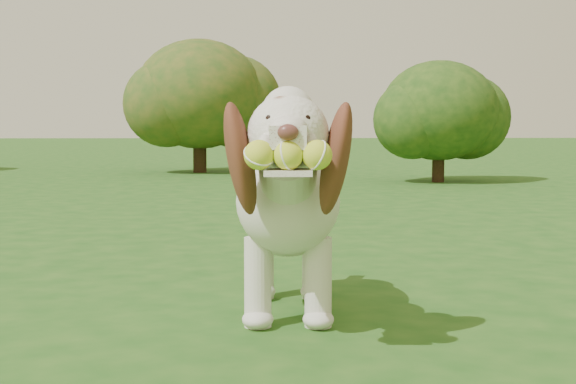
{
  "coord_description": "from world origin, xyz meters",
  "views": [
    {
      "loc": [
        0.19,
        -2.28,
        0.69
      ],
      "look_at": [
        0.31,
        0.29,
        0.47
      ],
      "focal_mm": 50.0,
      "sensor_mm": 36.0,
      "label": 1
    }
  ],
  "objects": [
    {
      "name": "ground",
      "position": [
        0.0,
        0.0,
        0.0
      ],
      "size": [
        80.0,
        80.0,
        0.0
      ],
      "primitive_type": "plane",
      "color": "#1C4D16",
      "rests_on": "ground"
    },
    {
      "name": "dog",
      "position": [
        0.33,
        0.54,
        0.43
      ],
      "size": [
        0.43,
        1.23,
        0.8
      ],
      "rotation": [
        0.0,
        0.0,
        -0.05
      ],
      "color": "silver",
      "rests_on": "ground"
    },
    {
      "name": "shrub_c",
      "position": [
        2.46,
        7.27,
        0.86
      ],
      "size": [
        1.41,
        1.41,
        1.46
      ],
      "color": "#382314",
      "rests_on": "ground"
    },
    {
      "name": "shrub_b",
      "position": [
        -0.53,
        9.38,
        1.13
      ],
      "size": [
        1.85,
        1.85,
        1.92
      ],
      "color": "#382314",
      "rests_on": "ground"
    }
  ]
}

